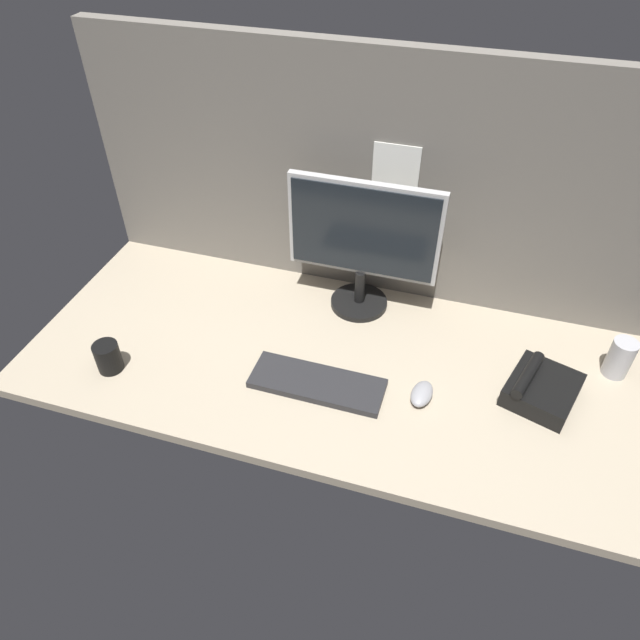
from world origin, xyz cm
name	(u,v)px	position (x,y,z in cm)	size (l,w,h in cm)	color
ground_plane	(338,360)	(0.00, 0.00, -1.50)	(180.00, 80.00, 3.00)	tan
cubicle_wall_back	(375,179)	(0.01, 37.50, 37.91)	(180.00, 5.50, 75.80)	slate
monitor	(363,241)	(0.17, 25.14, 24.08)	(45.43, 18.00, 43.04)	black
keyboard	(317,383)	(-2.46, -12.85, 1.00)	(37.00, 13.00, 2.00)	#262628
mouse	(422,394)	(25.79, -8.87, 1.70)	(5.60, 9.60, 3.40)	#99999E
mug_black_travel	(108,357)	(-60.64, -23.49, 4.44)	(7.11, 7.11, 8.89)	black
mug_steel	(620,358)	(76.18, 16.37, 5.89)	(6.73, 6.73, 11.77)	#B2B2B7
desk_phone	(541,388)	(56.11, 1.03, 3.19)	(22.03, 23.32, 8.80)	black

